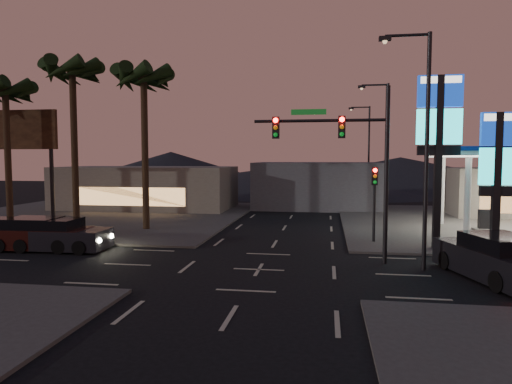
% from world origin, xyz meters
% --- Properties ---
extents(ground, '(140.00, 140.00, 0.00)m').
position_xyz_m(ground, '(0.00, 0.00, 0.00)').
color(ground, black).
rests_on(ground, ground).
extents(corner_lot_ne, '(24.00, 24.00, 0.12)m').
position_xyz_m(corner_lot_ne, '(16.00, 16.00, 0.06)').
color(corner_lot_ne, '#47443F').
rests_on(corner_lot_ne, ground).
extents(corner_lot_nw, '(24.00, 24.00, 0.12)m').
position_xyz_m(corner_lot_nw, '(-16.00, 16.00, 0.06)').
color(corner_lot_nw, '#47443F').
rests_on(corner_lot_nw, ground).
extents(pylon_sign_tall, '(2.20, 0.35, 9.00)m').
position_xyz_m(pylon_sign_tall, '(8.50, 5.50, 6.39)').
color(pylon_sign_tall, black).
rests_on(pylon_sign_tall, ground).
extents(pylon_sign_short, '(1.60, 0.35, 7.00)m').
position_xyz_m(pylon_sign_short, '(11.00, 4.50, 4.66)').
color(pylon_sign_short, black).
rests_on(pylon_sign_short, ground).
extents(traffic_signal_mast, '(6.10, 0.39, 8.00)m').
position_xyz_m(traffic_signal_mast, '(3.76, 1.99, 5.23)').
color(traffic_signal_mast, black).
rests_on(traffic_signal_mast, ground).
extents(pedestal_signal, '(0.32, 0.39, 4.30)m').
position_xyz_m(pedestal_signal, '(5.50, 6.98, 2.92)').
color(pedestal_signal, black).
rests_on(pedestal_signal, ground).
extents(streetlight_near, '(2.14, 0.25, 10.00)m').
position_xyz_m(streetlight_near, '(6.79, 1.00, 5.72)').
color(streetlight_near, black).
rests_on(streetlight_near, ground).
extents(streetlight_mid, '(2.14, 0.25, 10.00)m').
position_xyz_m(streetlight_mid, '(6.79, 14.00, 5.72)').
color(streetlight_mid, black).
rests_on(streetlight_mid, ground).
extents(streetlight_far, '(2.14, 0.25, 10.00)m').
position_xyz_m(streetlight_far, '(6.79, 28.00, 5.72)').
color(streetlight_far, black).
rests_on(streetlight_far, ground).
extents(palm_a, '(4.41, 4.41, 10.86)m').
position_xyz_m(palm_a, '(-9.00, 9.50, 9.43)').
color(palm_a, black).
rests_on(palm_a, ground).
extents(palm_b, '(4.41, 4.41, 11.46)m').
position_xyz_m(palm_b, '(-14.00, 9.50, 9.97)').
color(palm_b, black).
rests_on(palm_b, ground).
extents(palm_c, '(4.41, 4.41, 10.26)m').
position_xyz_m(palm_c, '(-19.00, 9.50, 8.88)').
color(palm_c, black).
rests_on(palm_c, ground).
extents(billboard, '(6.00, 0.30, 8.50)m').
position_xyz_m(billboard, '(-20.50, 13.00, 6.33)').
color(billboard, black).
rests_on(billboard, ground).
extents(building_far_west, '(16.00, 8.00, 4.00)m').
position_xyz_m(building_far_west, '(-14.00, 22.00, 2.00)').
color(building_far_west, '#726B5B').
rests_on(building_far_west, ground).
extents(building_far_mid, '(12.00, 9.00, 4.40)m').
position_xyz_m(building_far_mid, '(2.00, 26.00, 2.20)').
color(building_far_mid, '#4C4C51').
rests_on(building_far_mid, ground).
extents(hill_left, '(40.00, 40.00, 6.00)m').
position_xyz_m(hill_left, '(-25.00, 60.00, 3.00)').
color(hill_left, black).
rests_on(hill_left, ground).
extents(hill_right, '(50.00, 50.00, 5.00)m').
position_xyz_m(hill_right, '(15.00, 60.00, 2.50)').
color(hill_right, black).
rests_on(hill_right, ground).
extents(hill_center, '(60.00, 60.00, 4.00)m').
position_xyz_m(hill_center, '(0.00, 60.00, 2.00)').
color(hill_center, black).
rests_on(hill_center, ground).
extents(car_lane_a_front, '(5.14, 2.25, 1.66)m').
position_xyz_m(car_lane_a_front, '(-10.91, 2.54, 0.77)').
color(car_lane_a_front, black).
rests_on(car_lane_a_front, ground).
extents(car_lane_a_mid, '(5.26, 2.40, 1.69)m').
position_xyz_m(car_lane_a_mid, '(-12.08, 2.53, 0.78)').
color(car_lane_a_mid, black).
rests_on(car_lane_a_mid, ground).
extents(car_lane_b_front, '(4.27, 2.02, 1.36)m').
position_xyz_m(car_lane_b_front, '(-11.84, 4.00, 0.63)').
color(car_lane_b_front, '#5F5F62').
rests_on(car_lane_b_front, ground).
extents(car_lane_b_mid, '(4.06, 1.74, 1.32)m').
position_xyz_m(car_lane_b_mid, '(-15.28, 4.65, 0.61)').
color(car_lane_b_mid, black).
rests_on(car_lane_b_mid, ground).
extents(suv_station, '(3.70, 5.85, 1.82)m').
position_xyz_m(suv_station, '(9.49, -0.18, 0.84)').
color(suv_station, black).
rests_on(suv_station, ground).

